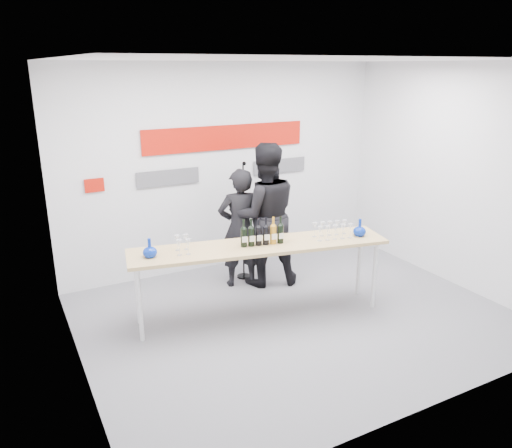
% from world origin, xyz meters
% --- Properties ---
extents(ground, '(5.00, 5.00, 0.00)m').
position_xyz_m(ground, '(0.00, 0.00, 0.00)').
color(ground, slate).
rests_on(ground, ground).
extents(back_wall, '(5.00, 0.04, 3.00)m').
position_xyz_m(back_wall, '(0.00, 2.00, 1.50)').
color(back_wall, silver).
rests_on(back_wall, ground).
extents(signage, '(3.38, 0.02, 0.79)m').
position_xyz_m(signage, '(-0.06, 1.97, 1.81)').
color(signage, '#B71307').
rests_on(signage, back_wall).
extents(tasting_table, '(3.14, 1.22, 0.92)m').
position_xyz_m(tasting_table, '(-0.37, 0.25, 0.85)').
color(tasting_table, tan).
rests_on(tasting_table, ground).
extents(wine_bottles, '(0.53, 0.18, 0.33)m').
position_xyz_m(wine_bottles, '(-0.35, 0.24, 1.09)').
color(wine_bottles, black).
rests_on(wine_bottles, tasting_table).
extents(decanter_left, '(0.16, 0.16, 0.21)m').
position_xyz_m(decanter_left, '(-1.63, 0.47, 1.03)').
color(decanter_left, '#08289B').
rests_on(decanter_left, tasting_table).
extents(decanter_right, '(0.16, 0.16, 0.21)m').
position_xyz_m(decanter_right, '(0.87, -0.04, 1.03)').
color(decanter_right, '#08289B').
rests_on(decanter_right, tasting_table).
extents(glasses_left, '(0.19, 0.24, 0.18)m').
position_xyz_m(glasses_left, '(-1.26, 0.43, 1.02)').
color(glasses_left, silver).
rests_on(glasses_left, tasting_table).
extents(glasses_right, '(0.49, 0.30, 0.18)m').
position_xyz_m(glasses_right, '(0.54, 0.07, 1.02)').
color(glasses_right, silver).
rests_on(glasses_right, tasting_table).
extents(presenter_left, '(0.67, 0.52, 1.65)m').
position_xyz_m(presenter_left, '(-0.18, 1.18, 0.83)').
color(presenter_left, black).
rests_on(presenter_left, ground).
extents(presenter_right, '(1.13, 0.99, 1.98)m').
position_xyz_m(presenter_right, '(0.15, 1.09, 0.99)').
color(presenter_right, black).
rests_on(presenter_right, ground).
extents(mic_stand, '(0.20, 0.20, 1.71)m').
position_xyz_m(mic_stand, '(-0.03, 1.37, 0.52)').
color(mic_stand, black).
rests_on(mic_stand, ground).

